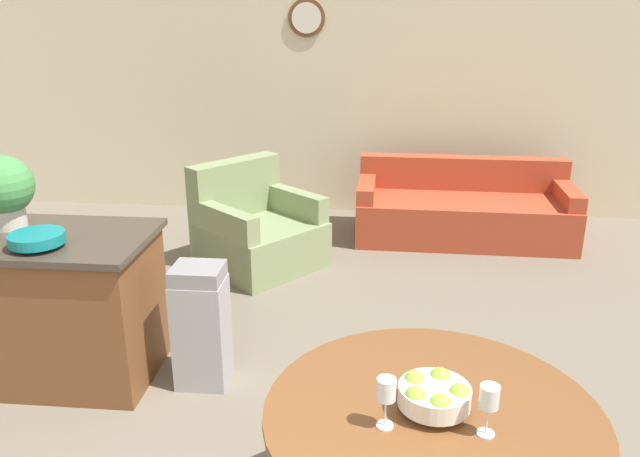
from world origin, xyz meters
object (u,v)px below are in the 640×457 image
(teal_bowl, at_px, (37,239))
(couch, at_px, (463,211))
(wine_glass_right, at_px, (489,399))
(trash_bin, at_px, (201,326))
(kitchen_island, at_px, (37,305))
(potted_plant, at_px, (3,189))
(armchair, at_px, (256,232))
(wine_glass_left, at_px, (386,392))
(fruit_bowl, at_px, (434,395))
(dining_table, at_px, (430,449))

(teal_bowl, distance_m, couch, 4.06)
(wine_glass_right, bearing_deg, trash_bin, 136.43)
(kitchen_island, xyz_separation_m, trash_bin, (1.02, -0.01, -0.08))
(teal_bowl, xyz_separation_m, potted_plant, (-0.34, 0.31, 0.19))
(teal_bowl, distance_m, armchair, 2.30)
(kitchen_island, relative_size, trash_bin, 1.90)
(potted_plant, bearing_deg, wine_glass_left, -33.26)
(fruit_bowl, xyz_separation_m, potted_plant, (-2.44, 1.38, 0.33))
(wine_glass_left, bearing_deg, armchair, 108.91)
(dining_table, relative_size, fruit_bowl, 4.74)
(fruit_bowl, xyz_separation_m, teal_bowl, (-2.10, 1.07, 0.14))
(wine_glass_left, xyz_separation_m, teal_bowl, (-1.92, 1.18, 0.07))
(fruit_bowl, bearing_deg, couch, 81.11)
(teal_bowl, bearing_deg, armchair, 68.17)
(wine_glass_right, distance_m, armchair, 3.59)
(fruit_bowl, relative_size, couch, 0.13)
(wine_glass_right, bearing_deg, wine_glass_left, 178.18)
(armchair, bearing_deg, wine_glass_left, -120.63)
(fruit_bowl, height_order, trash_bin, fruit_bowl)
(couch, bearing_deg, fruit_bowl, -97.54)
(dining_table, xyz_separation_m, kitchen_island, (-2.28, 1.25, -0.12))
(potted_plant, bearing_deg, armchair, 56.17)
(kitchen_island, bearing_deg, wine_glass_left, -32.97)
(wine_glass_right, xyz_separation_m, teal_bowl, (-2.27, 1.19, 0.07))
(wine_glass_left, bearing_deg, wine_glass_right, -1.82)
(kitchen_island, relative_size, potted_plant, 3.29)
(teal_bowl, bearing_deg, couch, 47.01)
(potted_plant, relative_size, trash_bin, 0.58)
(trash_bin, distance_m, couch, 3.33)
(wine_glass_right, relative_size, potted_plant, 0.45)
(wine_glass_left, bearing_deg, potted_plant, 146.74)
(fruit_bowl, distance_m, armchair, 3.41)
(dining_table, bearing_deg, wine_glass_right, -34.17)
(dining_table, relative_size, trash_bin, 1.66)
(wine_glass_right, height_order, kitchen_island, wine_glass_right)
(wine_glass_left, xyz_separation_m, potted_plant, (-2.26, 1.48, 0.26))
(kitchen_island, height_order, couch, kitchen_island)
(wine_glass_left, relative_size, teal_bowl, 0.65)
(teal_bowl, height_order, armchair, teal_bowl)
(teal_bowl, relative_size, armchair, 0.24)
(kitchen_island, bearing_deg, fruit_bowl, -28.88)
(fruit_bowl, height_order, kitchen_island, kitchen_island)
(wine_glass_right, distance_m, kitchen_island, 2.84)
(potted_plant, bearing_deg, dining_table, -29.41)
(teal_bowl, bearing_deg, dining_table, -27.06)
(fruit_bowl, relative_size, teal_bowl, 0.89)
(wine_glass_right, distance_m, couch, 4.18)
(fruit_bowl, relative_size, trash_bin, 0.35)
(dining_table, relative_size, wine_glass_right, 6.47)
(kitchen_island, distance_m, armchair, 2.11)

